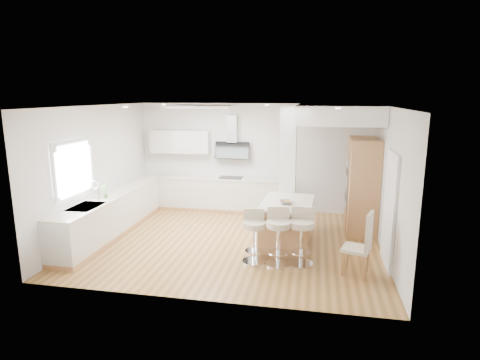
% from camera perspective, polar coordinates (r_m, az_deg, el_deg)
% --- Properties ---
extents(ground, '(6.00, 6.00, 0.00)m').
position_cam_1_polar(ground, '(8.52, -1.06, -8.72)').
color(ground, '#A9783E').
rests_on(ground, ground).
extents(ceiling, '(6.00, 5.00, 0.02)m').
position_cam_1_polar(ceiling, '(8.52, -1.06, -8.72)').
color(ceiling, white).
rests_on(ceiling, ground).
extents(wall_back, '(6.00, 0.04, 2.80)m').
position_cam_1_polar(wall_back, '(10.55, 1.71, 3.22)').
color(wall_back, silver).
rests_on(wall_back, ground).
extents(wall_left, '(0.04, 5.00, 2.80)m').
position_cam_1_polar(wall_left, '(9.22, -19.68, 1.22)').
color(wall_left, silver).
rests_on(wall_left, ground).
extents(wall_right, '(0.04, 5.00, 2.80)m').
position_cam_1_polar(wall_right, '(8.07, 20.23, -0.29)').
color(wall_right, silver).
rests_on(wall_right, ground).
extents(skylight, '(4.10, 2.10, 0.06)m').
position_cam_1_polar(skylight, '(8.74, -5.47, 10.36)').
color(skylight, white).
rests_on(skylight, ground).
extents(window_left, '(0.06, 1.28, 1.07)m').
position_cam_1_polar(window_left, '(8.39, -22.63, 2.02)').
color(window_left, white).
rests_on(window_left, ground).
extents(doorway_right, '(0.05, 1.00, 2.10)m').
position_cam_1_polar(doorway_right, '(7.59, 20.52, -4.19)').
color(doorway_right, '#4D453C').
rests_on(doorway_right, ground).
extents(counter_left, '(0.63, 4.50, 1.35)m').
position_cam_1_polar(counter_left, '(9.48, -17.01, -4.17)').
color(counter_left, '#B8824F').
rests_on(counter_left, ground).
extents(counter_back, '(3.62, 0.63, 2.50)m').
position_cam_1_polar(counter_back, '(10.60, -3.44, -0.64)').
color(counter_back, '#B8824F').
rests_on(counter_back, ground).
extents(pillar, '(0.35, 0.35, 2.80)m').
position_cam_1_polar(pillar, '(8.91, 6.80, 1.49)').
color(pillar, white).
rests_on(pillar, ground).
extents(soffit, '(1.78, 2.20, 0.40)m').
position_cam_1_polar(soffit, '(9.21, 13.80, 9.10)').
color(soffit, white).
rests_on(soffit, ground).
extents(oven_column, '(0.63, 1.21, 2.10)m').
position_cam_1_polar(oven_column, '(9.29, 16.93, -0.73)').
color(oven_column, '#B8824F').
rests_on(oven_column, ground).
extents(peninsula, '(1.09, 1.57, 0.99)m').
position_cam_1_polar(peninsula, '(8.22, 6.66, -6.14)').
color(peninsula, '#B8824F').
rests_on(peninsula, ground).
extents(bar_stool_a, '(0.51, 0.51, 0.98)m').
position_cam_1_polar(bar_stool_a, '(7.36, 2.04, -7.57)').
color(bar_stool_a, silver).
rests_on(bar_stool_a, ground).
extents(bar_stool_b, '(0.53, 0.53, 1.04)m').
position_cam_1_polar(bar_stool_b, '(7.27, 5.49, -7.58)').
color(bar_stool_b, silver).
rests_on(bar_stool_b, ground).
extents(bar_stool_c, '(0.49, 0.49, 1.04)m').
position_cam_1_polar(bar_stool_c, '(7.33, 8.73, -7.51)').
color(bar_stool_c, silver).
rests_on(bar_stool_c, ground).
extents(dining_chair, '(0.55, 0.55, 1.12)m').
position_cam_1_polar(dining_chair, '(7.11, 17.03, -8.41)').
color(dining_chair, beige).
rests_on(dining_chair, ground).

